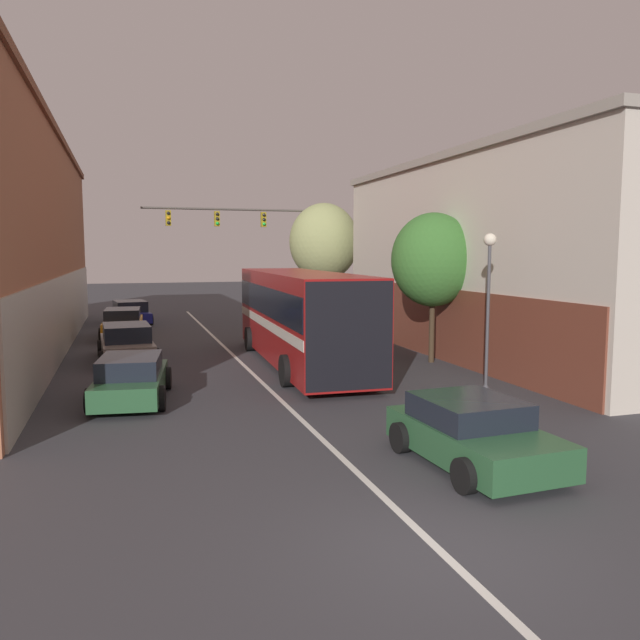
# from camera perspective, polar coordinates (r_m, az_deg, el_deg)

# --- Properties ---
(ground_plane) EXTENTS (160.00, 160.00, 0.00)m
(ground_plane) POSITION_cam_1_polar(r_m,az_deg,el_deg) (9.36, 10.80, -19.93)
(ground_plane) COLOR #38383D
(lane_center_line) EXTENTS (0.14, 42.65, 0.01)m
(lane_center_line) POSITION_cam_1_polar(r_m,az_deg,el_deg) (23.43, -7.17, -3.94)
(lane_center_line) COLOR silver
(lane_center_line) RESTS_ON ground_plane
(building_right_storefront) EXTENTS (7.58, 18.78, 7.87)m
(building_right_storefront) POSITION_cam_1_polar(r_m,az_deg,el_deg) (26.50, 17.60, 5.79)
(building_right_storefront) COLOR beige
(building_right_storefront) RESTS_ON ground_plane
(bus) EXTENTS (3.24, 11.86, 3.39)m
(bus) POSITION_cam_1_polar(r_m,az_deg,el_deg) (22.78, -1.81, 0.65)
(bus) COLOR maroon
(bus) RESTS_ON ground_plane
(hatchback_foreground) EXTENTS (2.34, 3.90, 1.28)m
(hatchback_foreground) POSITION_cam_1_polar(r_m,az_deg,el_deg) (12.63, 13.81, -10.02)
(hatchback_foreground) COLOR #285633
(hatchback_foreground) RESTS_ON ground_plane
(parked_car_left_near) EXTENTS (2.37, 4.49, 1.29)m
(parked_car_left_near) POSITION_cam_1_polar(r_m,az_deg,el_deg) (18.09, -16.86, -5.18)
(parked_car_left_near) COLOR #285633
(parked_car_left_near) RESTS_ON ground_plane
(parked_car_left_mid) EXTENTS (2.54, 4.71, 1.33)m
(parked_car_left_mid) POSITION_cam_1_polar(r_m,az_deg,el_deg) (37.87, -16.98, 0.66)
(parked_car_left_mid) COLOR navy
(parked_car_left_mid) RESTS_ON ground_plane
(parked_car_left_far) EXTENTS (2.27, 4.72, 1.40)m
(parked_car_left_far) POSITION_cam_1_polar(r_m,az_deg,el_deg) (24.90, -17.26, -2.03)
(parked_car_left_far) COLOR slate
(parked_car_left_far) RESTS_ON ground_plane
(parked_car_left_distant) EXTENTS (2.17, 4.61, 1.43)m
(parked_car_left_distant) POSITION_cam_1_polar(r_m,az_deg,el_deg) (31.46, -17.56, -0.33)
(parked_car_left_distant) COLOR orange
(parked_car_left_distant) RESTS_ON ground_plane
(traffic_signal_gantry) EXTENTS (9.38, 0.36, 6.73)m
(traffic_signal_gantry) POSITION_cam_1_polar(r_m,az_deg,el_deg) (34.76, -5.71, 7.72)
(traffic_signal_gantry) COLOR #514C47
(traffic_signal_gantry) RESTS_ON ground_plane
(street_lamp) EXTENTS (0.38, 0.38, 4.67)m
(street_lamp) POSITION_cam_1_polar(r_m,az_deg,el_deg) (19.20, 15.16, 2.82)
(street_lamp) COLOR #47474C
(street_lamp) RESTS_ON ground_plane
(street_tree_near) EXTENTS (3.15, 2.83, 5.57)m
(street_tree_near) POSITION_cam_1_polar(r_m,az_deg,el_deg) (23.50, 10.30, 5.42)
(street_tree_near) COLOR #3D2D1E
(street_tree_near) RESTS_ON ground_plane
(street_tree_far) EXTENTS (3.94, 3.54, 6.86)m
(street_tree_far) POSITION_cam_1_polar(r_m,az_deg,el_deg) (35.36, 0.37, 7.15)
(street_tree_far) COLOR brown
(street_tree_far) RESTS_ON ground_plane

